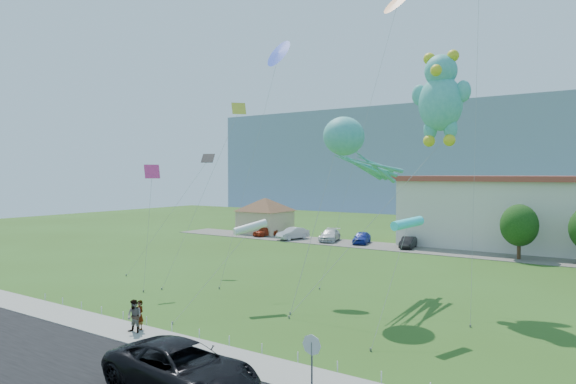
{
  "coord_description": "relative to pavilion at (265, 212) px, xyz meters",
  "views": [
    {
      "loc": [
        19.26,
        -20.22,
        8.41
      ],
      "look_at": [
        0.18,
        8.0,
        7.22
      ],
      "focal_mm": 32.0,
      "sensor_mm": 36.0,
      "label": 1
    }
  ],
  "objects": [
    {
      "name": "ground",
      "position": [
        24.0,
        -38.0,
        -3.02
      ],
      "size": [
        160.0,
        160.0,
        0.0
      ],
      "primitive_type": "plane",
      "color": "#2E4E16",
      "rests_on": "ground"
    },
    {
      "name": "road",
      "position": [
        24.0,
        -46.0,
        -2.99
      ],
      "size": [
        80.0,
        8.0,
        0.06
      ],
      "primitive_type": "cube",
      "color": "black",
      "rests_on": "ground"
    },
    {
      "name": "sidewalk",
      "position": [
        24.0,
        -40.75,
        -2.97
      ],
      "size": [
        80.0,
        2.5,
        0.1
      ],
      "primitive_type": "cube",
      "color": "gray",
      "rests_on": "ground"
    },
    {
      "name": "parking_strip",
      "position": [
        24.0,
        -3.0,
        -2.99
      ],
      "size": [
        70.0,
        6.0,
        0.06
      ],
      "primitive_type": "cube",
      "color": "#59544C",
      "rests_on": "ground"
    },
    {
      "name": "hill_ridge",
      "position": [
        24.0,
        82.0,
        9.48
      ],
      "size": [
        160.0,
        50.0,
        25.0
      ],
      "primitive_type": "cube",
      "color": "gray",
      "rests_on": "ground"
    },
    {
      "name": "pavilion",
      "position": [
        0.0,
        0.0,
        0.0
      ],
      "size": [
        9.2,
        9.2,
        5.0
      ],
      "color": "tan",
      "rests_on": "ground"
    },
    {
      "name": "stop_sign",
      "position": [
        33.5,
        -42.21,
        -1.15
      ],
      "size": [
        0.8,
        0.07,
        2.5
      ],
      "color": "slate",
      "rests_on": "ground"
    },
    {
      "name": "rope_fence",
      "position": [
        24.0,
        -39.3,
        -2.77
      ],
      "size": [
        26.05,
        0.05,
        0.5
      ],
      "color": "white",
      "rests_on": "ground"
    },
    {
      "name": "tree_near",
      "position": [
        34.0,
        -4.0,
        0.36
      ],
      "size": [
        3.6,
        3.6,
        5.47
      ],
      "color": "#3F2B19",
      "rests_on": "ground"
    },
    {
      "name": "suv",
      "position": [
        29.0,
        -44.43,
        -2.04
      ],
      "size": [
        6.75,
        3.35,
        1.84
      ],
      "primitive_type": "imported",
      "rotation": [
        0.0,
        0.0,
        1.52
      ],
      "color": "black",
      "rests_on": "road"
    },
    {
      "name": "pedestrian_left",
      "position": [
        21.49,
        -40.18,
        -2.14
      ],
      "size": [
        0.62,
        0.46,
        1.57
      ],
      "primitive_type": "imported",
      "rotation": [
        0.0,
        0.0,
        -0.16
      ],
      "color": "gray",
      "rests_on": "sidewalk"
    },
    {
      "name": "pedestrian_right",
      "position": [
        21.71,
        -40.7,
        -2.06
      ],
      "size": [
        0.93,
        0.77,
        1.73
      ],
      "primitive_type": "imported",
      "rotation": [
        0.0,
        0.0,
        0.15
      ],
      "color": "gray",
      "rests_on": "sidewalk"
    },
    {
      "name": "parked_car_red",
      "position": [
        2.16,
        -2.89,
        -2.33
      ],
      "size": [
        2.02,
        3.92,
        1.27
      ],
      "primitive_type": "imported",
      "rotation": [
        0.0,
        0.0,
        -0.14
      ],
      "color": "#A92F14",
      "rests_on": "parking_strip"
    },
    {
      "name": "parked_car_silver",
      "position": [
        7.14,
        -3.7,
        -2.21
      ],
      "size": [
        2.63,
        4.8,
        1.5
      ],
      "primitive_type": "imported",
      "rotation": [
        0.0,
        0.0,
        -0.24
      ],
      "color": "#B4B5BB",
      "rests_on": "parking_strip"
    },
    {
      "name": "parked_car_white",
      "position": [
        11.9,
        -2.51,
        -2.23
      ],
      "size": [
        3.47,
        5.42,
        1.46
      ],
      "primitive_type": "imported",
      "rotation": [
        0.0,
        0.0,
        0.3
      ],
      "color": "silver",
      "rests_on": "parking_strip"
    },
    {
      "name": "parked_car_blue",
      "position": [
        16.23,
        -2.39,
        -2.25
      ],
      "size": [
        2.67,
        4.48,
        1.43
      ],
      "primitive_type": "imported",
      "rotation": [
        0.0,
        0.0,
        0.25
      ],
      "color": "#1B2B99",
      "rests_on": "parking_strip"
    },
    {
      "name": "parked_car_black",
      "position": [
        22.21,
        -2.82,
        -2.33
      ],
      "size": [
        1.94,
        4.04,
        1.28
      ],
      "primitive_type": "imported",
      "rotation": [
        0.0,
        0.0,
        0.16
      ],
      "color": "black",
      "rests_on": "parking_strip"
    },
    {
      "name": "octopus_kite",
      "position": [
        27.87,
        -27.74,
        7.03
      ],
      "size": [
        2.47,
        11.35,
        12.07
      ],
      "color": "teal",
      "rests_on": "ground"
    },
    {
      "name": "teddy_bear_kite",
      "position": [
        32.42,
        -23.98,
        10.59
      ],
      "size": [
        8.1,
        10.32,
        16.6
      ],
      "color": "teal",
      "rests_on": "ground"
    },
    {
      "name": "small_kite_cyan",
      "position": [
        33.35,
        -32.29,
        2.74
      ],
      "size": [
        0.6,
        5.04,
        6.24
      ],
      "color": "#36EEF5",
      "rests_on": "ground"
    },
    {
      "name": "small_kite_white",
      "position": [
        22.89,
        -32.46,
        1.94
      ],
      "size": [
        1.21,
        7.08,
        5.44
      ],
      "color": "white",
      "rests_on": "ground"
    },
    {
      "name": "small_kite_pink",
      "position": [
        13.76,
        -32.59,
        4.77
      ],
      "size": [
        1.45,
        2.23,
        9.04
      ],
      "color": "#FA3782",
      "rests_on": "ground"
    },
    {
      "name": "small_kite_yellow",
      "position": [
        16.98,
        -27.47,
        8.86
      ],
      "size": [
        3.02,
        6.71,
        14.03
      ],
      "color": "yellow",
      "rests_on": "ground"
    },
    {
      "name": "small_kite_orange",
      "position": [
        27.39,
        -19.57,
        18.45
      ],
      "size": [
        4.01,
        7.61,
        22.8
      ],
      "color": "orange",
      "rests_on": "ground"
    },
    {
      "name": "small_kite_black",
      "position": [
        11.32,
        -25.0,
        5.7
      ],
      "size": [
        3.66,
        7.36,
        10.26
      ],
      "color": "black",
      "rests_on": "ground"
    },
    {
      "name": "small_kite_blue",
      "position": [
        19.53,
        -24.65,
        14.57
      ],
      "size": [
        2.27,
        6.42,
        18.73
      ],
      "color": "blue",
      "rests_on": "ground"
    }
  ]
}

